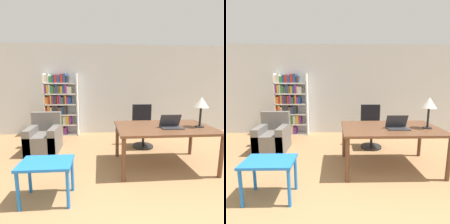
# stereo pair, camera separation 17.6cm
# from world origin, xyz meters

# --- Properties ---
(wall_back) EXTENTS (8.00, 0.06, 2.70)m
(wall_back) POSITION_xyz_m (0.00, 4.53, 1.35)
(wall_back) COLOR silver
(wall_back) RESTS_ON ground_plane
(desk) EXTENTS (1.75, 1.09, 0.77)m
(desk) POSITION_xyz_m (0.89, 2.16, 0.69)
(desk) COLOR brown
(desk) RESTS_ON ground_plane
(laptop) EXTENTS (0.38, 0.24, 0.24)m
(laptop) POSITION_xyz_m (0.98, 2.06, 0.83)
(laptop) COLOR #2D2D33
(laptop) RESTS_ON desk
(table_lamp) EXTENTS (0.25, 0.25, 0.55)m
(table_lamp) POSITION_xyz_m (1.53, 2.08, 1.21)
(table_lamp) COLOR black
(table_lamp) RESTS_ON desk
(office_chair) EXTENTS (0.50, 0.50, 1.04)m
(office_chair) POSITION_xyz_m (0.77, 3.25, 0.46)
(office_chair) COLOR black
(office_chair) RESTS_ON ground_plane
(side_table_blue) EXTENTS (0.67, 0.44, 0.55)m
(side_table_blue) POSITION_xyz_m (-1.01, 1.31, 0.46)
(side_table_blue) COLOR blue
(side_table_blue) RESTS_ON ground_plane
(armchair) EXTENTS (0.67, 0.74, 0.88)m
(armchair) POSITION_xyz_m (-1.57, 3.06, 0.30)
(armchair) COLOR #66605B
(armchair) RESTS_ON ground_plane
(bookshelf) EXTENTS (0.97, 0.28, 1.84)m
(bookshelf) POSITION_xyz_m (-1.48, 4.34, 0.91)
(bookshelf) COLOR white
(bookshelf) RESTS_ON ground_plane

